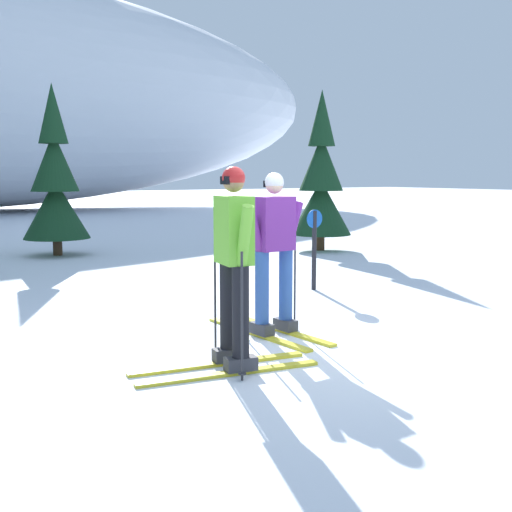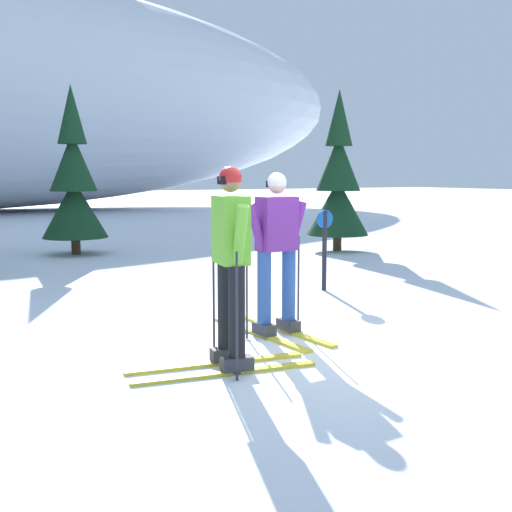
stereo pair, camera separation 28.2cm
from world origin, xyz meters
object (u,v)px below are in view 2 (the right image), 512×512
Objects in this scene: skier_lime_jacket at (230,265)px; skier_purple_jacket at (276,251)px; trail_marker_post at (325,244)px; pine_tree_right at (74,184)px; pine_tree_far_right at (338,184)px.

skier_purple_jacket is at bearing 39.78° from skier_lime_jacket.
skier_purple_jacket is 2.85m from trail_marker_post.
pine_tree_right is (-0.03, 8.26, 0.61)m from skier_purple_jacket.
trail_marker_post is (3.08, 2.78, -0.25)m from skier_lime_jacket.
pine_tree_right reaches higher than trail_marker_post.
skier_lime_jacket is at bearing -133.28° from pine_tree_far_right.
trail_marker_post is (-3.28, -3.97, -0.82)m from pine_tree_far_right.
pine_tree_far_right reaches higher than skier_lime_jacket.
skier_purple_jacket is at bearing -136.84° from trail_marker_post.
pine_tree_right is at bearing 83.87° from skier_lime_jacket.
pine_tree_far_right is at bearing 50.44° from trail_marker_post.
pine_tree_far_right is 2.98× the size of trail_marker_post.
pine_tree_right is at bearing 156.45° from pine_tree_far_right.
pine_tree_right is 3.00× the size of trail_marker_post.
pine_tree_right is 1.01× the size of pine_tree_far_right.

